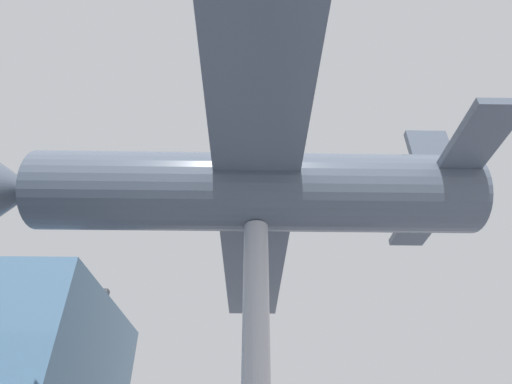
# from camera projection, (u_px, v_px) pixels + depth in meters

# --- Properties ---
(support_pylon_central) EXTENTS (0.55, 0.55, 6.55)m
(support_pylon_central) POSITION_uv_depth(u_px,v_px,m) (256.00, 382.00, 7.30)
(support_pylon_central) COLOR #B7B7BC
(support_pylon_central) RESTS_ON ground_plane
(suspended_airplane) EXTENTS (17.90, 12.15, 2.99)m
(suspended_airplane) POSITION_uv_depth(u_px,v_px,m) (245.00, 192.00, 9.72)
(suspended_airplane) COLOR #4C5666
(suspended_airplane) RESTS_ON support_pylon_central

